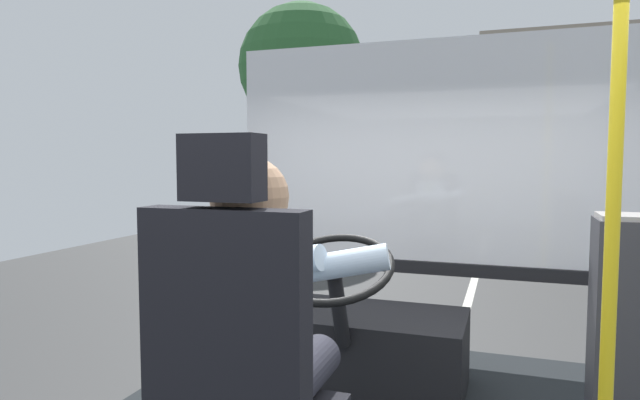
{
  "coord_description": "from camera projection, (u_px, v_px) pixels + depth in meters",
  "views": [
    {
      "loc": [
        0.49,
        -1.86,
        2.03
      ],
      "look_at": [
        -0.59,
        1.28,
        1.78
      ],
      "focal_mm": 30.56,
      "sensor_mm": 36.0,
      "label": 1
    }
  ],
  "objects": [
    {
      "name": "driver_seat",
      "position": [
        242.0,
        389.0,
        1.6
      ],
      "size": [
        0.48,
        0.48,
        1.27
      ],
      "color": "black",
      "rests_on": "bus_floor"
    },
    {
      "name": "shop_building",
      "position": [
        628.0,
        127.0,
        18.68
      ],
      "size": [
        9.76,
        4.3,
        6.28
      ],
      "color": "gray",
      "rests_on": "ground"
    },
    {
      "name": "street_tree",
      "position": [
        302.0,
        69.0,
        13.45
      ],
      "size": [
        3.11,
        3.11,
        5.85
      ],
      "color": "#4C3828",
      "rests_on": "ground"
    },
    {
      "name": "steering_console",
      "position": [
        358.0,
        345.0,
        2.85
      ],
      "size": [
        1.1,
        0.99,
        0.85
      ],
      "color": "black",
      "rests_on": "bus_floor"
    },
    {
      "name": "fare_box",
      "position": [
        619.0,
        332.0,
        2.25
      ],
      "size": [
        0.21,
        0.25,
        0.98
      ],
      "color": "#333338",
      "rests_on": "bus_floor"
    },
    {
      "name": "bus_driver",
      "position": [
        259.0,
        315.0,
        1.7
      ],
      "size": [
        0.75,
        0.54,
        0.8
      ],
      "color": "#282833",
      "rests_on": "driver_seat"
    },
    {
      "name": "handrail_pole",
      "position": [
        614.0,
        193.0,
        1.69
      ],
      "size": [
        0.04,
        0.04,
        2.19
      ],
      "color": "yellow",
      "rests_on": "bus_floor"
    },
    {
      "name": "ground",
      "position": [
        478.0,
        267.0,
        10.36
      ],
      "size": [
        18.0,
        44.0,
        0.06
      ],
      "color": "#393939"
    },
    {
      "name": "windshield_panel",
      "position": [
        425.0,
        184.0,
        3.45
      ],
      "size": [
        2.5,
        0.08,
        1.48
      ],
      "color": "white"
    }
  ]
}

